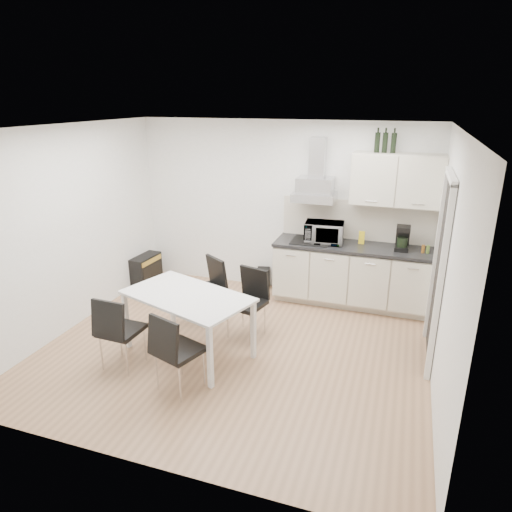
{
  "coord_description": "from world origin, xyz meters",
  "views": [
    {
      "loc": [
        1.8,
        -4.56,
        2.91
      ],
      "look_at": [
        0.16,
        0.33,
        1.1
      ],
      "focal_mm": 32.0,
      "sensor_mm": 36.0,
      "label": 1
    }
  ],
  "objects": [
    {
      "name": "dining_table",
      "position": [
        -0.48,
        -0.26,
        0.67
      ],
      "size": [
        1.65,
        1.26,
        0.75
      ],
      "rotation": [
        0.0,
        0.0,
        -0.33
      ],
      "color": "white",
      "rests_on": "ground"
    },
    {
      "name": "wall_back",
      "position": [
        0.0,
        2.0,
        1.3
      ],
      "size": [
        4.5,
        0.1,
        2.6
      ],
      "primitive_type": "cube",
      "color": "white",
      "rests_on": "ground"
    },
    {
      "name": "ground",
      "position": [
        0.0,
        0.0,
        0.0
      ],
      "size": [
        4.5,
        4.5,
        0.0
      ],
      "primitive_type": "plane",
      "color": "#A77D5A",
      "rests_on": "ground"
    },
    {
      "name": "chair_far_right",
      "position": [
        0.03,
        0.32,
        0.44
      ],
      "size": [
        0.55,
        0.59,
        0.88
      ],
      "primitive_type": null,
      "rotation": [
        0.0,
        0.0,
        2.9
      ],
      "color": "black",
      "rests_on": "ground"
    },
    {
      "name": "chair_far_left",
      "position": [
        -0.64,
        0.54,
        0.44
      ],
      "size": [
        0.64,
        0.66,
        0.88
      ],
      "primitive_type": null,
      "rotation": [
        0.0,
        0.0,
        2.56
      ],
      "color": "black",
      "rests_on": "ground"
    },
    {
      "name": "wall_right",
      "position": [
        2.25,
        0.0,
        1.3
      ],
      "size": [
        0.1,
        4.0,
        2.6
      ],
      "primitive_type": "cube",
      "color": "white",
      "rests_on": "ground"
    },
    {
      "name": "chair_near_right",
      "position": [
        -0.25,
        -0.94,
        0.44
      ],
      "size": [
        0.58,
        0.62,
        0.88
      ],
      "primitive_type": null,
      "rotation": [
        0.0,
        0.0,
        -0.33
      ],
      "color": "black",
      "rests_on": "ground"
    },
    {
      "name": "chair_near_left",
      "position": [
        -1.06,
        -0.76,
        0.44
      ],
      "size": [
        0.46,
        0.52,
        0.88
      ],
      "primitive_type": null,
      "rotation": [
        0.0,
        0.0,
        -0.04
      ],
      "color": "black",
      "rests_on": "ground"
    },
    {
      "name": "doorway",
      "position": [
        2.21,
        0.55,
        1.05
      ],
      "size": [
        0.08,
        1.04,
        2.1
      ],
      "primitive_type": "cube",
      "color": "white",
      "rests_on": "ground"
    },
    {
      "name": "ceiling",
      "position": [
        0.0,
        0.0,
        2.6
      ],
      "size": [
        4.5,
        4.5,
        0.0
      ],
      "primitive_type": "plane",
      "color": "white",
      "rests_on": "wall_back"
    },
    {
      "name": "kitchenette",
      "position": [
        1.19,
        1.73,
        0.83
      ],
      "size": [
        2.22,
        0.64,
        2.52
      ],
      "color": "beige",
      "rests_on": "ground"
    },
    {
      "name": "wall_front",
      "position": [
        0.0,
        -2.0,
        1.3
      ],
      "size": [
        4.5,
        0.1,
        2.6
      ],
      "primitive_type": "cube",
      "color": "white",
      "rests_on": "ground"
    },
    {
      "name": "wall_left",
      "position": [
        -2.25,
        0.0,
        1.3
      ],
      "size": [
        0.1,
        4.0,
        2.6
      ],
      "primitive_type": "cube",
      "color": "white",
      "rests_on": "ground"
    },
    {
      "name": "guitar_amp",
      "position": [
        -2.11,
        1.45,
        0.24
      ],
      "size": [
        0.29,
        0.59,
        0.48
      ],
      "rotation": [
        0.0,
        0.0,
        -0.08
      ],
      "color": "black",
      "rests_on": "ground"
    },
    {
      "name": "floor_speaker",
      "position": [
        -0.24,
        1.9,
        0.16
      ],
      "size": [
        0.23,
        0.21,
        0.33
      ],
      "primitive_type": "cube",
      "rotation": [
        0.0,
        0.0,
        0.23
      ],
      "color": "black",
      "rests_on": "ground"
    }
  ]
}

